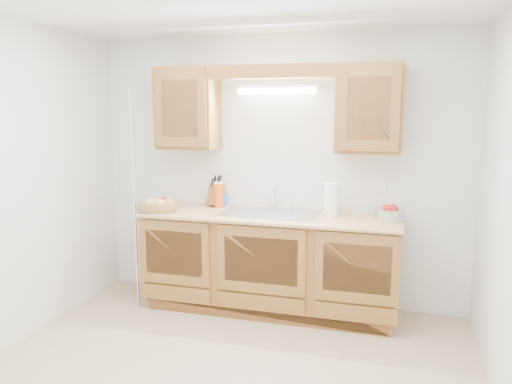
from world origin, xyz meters
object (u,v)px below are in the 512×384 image
(apple_bowl, at_px, (390,213))
(paper_towel, at_px, (332,199))
(knife_block, at_px, (216,194))
(fruit_basket, at_px, (158,205))

(apple_bowl, bearing_deg, paper_towel, 174.97)
(knife_block, bearing_deg, fruit_basket, -116.23)
(fruit_basket, height_order, knife_block, knife_block)
(fruit_basket, height_order, apple_bowl, apple_bowl)
(paper_towel, distance_m, apple_bowl, 0.50)
(paper_towel, height_order, apple_bowl, paper_towel)
(knife_block, relative_size, apple_bowl, 1.20)
(fruit_basket, distance_m, apple_bowl, 2.07)
(fruit_basket, xyz_separation_m, apple_bowl, (2.06, 0.18, 0.01))
(paper_towel, bearing_deg, apple_bowl, -5.03)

